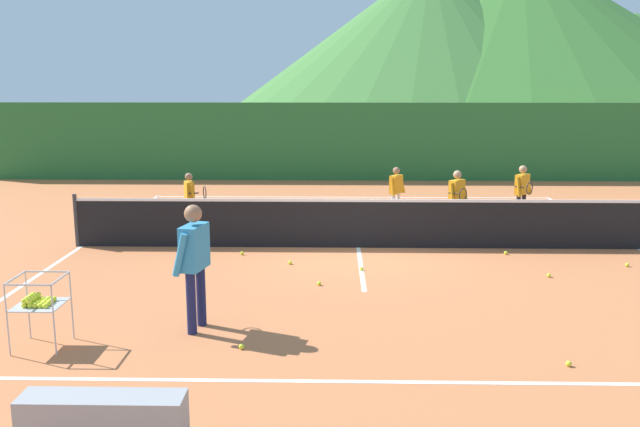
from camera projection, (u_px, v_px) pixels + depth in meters
ground_plane at (358, 248)px, 13.38m from camera, size 120.00×120.00×0.00m
line_baseline_near at (377, 382)px, 7.46m from camera, size 10.99×0.08×0.01m
line_baseline_far at (351, 197)px, 19.05m from camera, size 10.99×0.08×0.01m
line_sideline_west at (82, 246)px, 13.49m from camera, size 0.08×11.82×0.01m
line_sideline_east at (639, 249)px, 13.26m from camera, size 0.08×11.82×0.01m
line_service_center at (358, 247)px, 13.37m from camera, size 0.08×5.68×0.01m
tennis_net at (359, 223)px, 13.28m from camera, size 11.23×0.08×1.05m
instructor at (194, 255)px, 8.83m from camera, size 0.44×0.82×1.69m
student_0 at (190, 195)px, 15.03m from camera, size 0.57×0.51×1.23m
student_1 at (396, 188)px, 16.03m from camera, size 0.42×0.47×1.23m
student_2 at (457, 195)px, 14.75m from camera, size 0.48×0.70×1.32m
student_3 at (522, 188)px, 15.61m from camera, size 0.48×0.70×1.32m
ball_cart at (38, 302)px, 8.31m from camera, size 0.58×0.58×0.90m
tennis_ball_0 at (506, 253)px, 12.84m from camera, size 0.07×0.07×0.07m
tennis_ball_1 at (627, 265)px, 12.01m from camera, size 0.07×0.07×0.07m
tennis_ball_3 at (569, 364)px, 7.85m from camera, size 0.07×0.07×0.07m
tennis_ball_4 at (319, 283)px, 10.93m from camera, size 0.07×0.07×0.07m
tennis_ball_5 at (242, 253)px, 12.81m from camera, size 0.07×0.07×0.07m
tennis_ball_6 at (549, 275)px, 11.38m from camera, size 0.07×0.07×0.07m
tennis_ball_7 at (242, 347)px, 8.35m from camera, size 0.07×0.07×0.07m
tennis_ball_8 at (361, 269)px, 11.76m from camera, size 0.07×0.07×0.07m
tennis_ball_9 at (290, 263)px, 12.16m from camera, size 0.07×0.07×0.07m
windscreen_fence at (349, 142)px, 21.97m from camera, size 24.17×0.08×2.52m
courtside_bench at (103, 419)px, 6.18m from camera, size 1.50×0.36×0.46m
hill_0 at (429, 37)px, 69.34m from camera, size 41.19×41.19×14.89m
hill_1 at (517, 30)px, 72.31m from camera, size 52.37×52.37×16.75m
hill_2 at (632, 60)px, 80.55m from camera, size 49.48×49.48×10.81m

